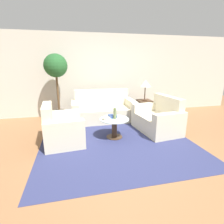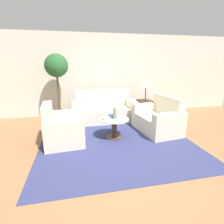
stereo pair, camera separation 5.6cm
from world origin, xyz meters
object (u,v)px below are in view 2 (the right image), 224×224
coffee_table (114,125)px  potted_plant (57,74)px  vase (115,113)px  book_stack (112,116)px  bowl (106,119)px  loveseat (159,120)px  table_lamp (146,84)px  armchair (61,130)px  sofa_main (104,111)px

coffee_table → potted_plant: potted_plant is taller
vase → coffee_table: bearing=-166.3°
vase → book_stack: size_ratio=1.35×
vase → bowl: (-0.20, -0.03, -0.10)m
loveseat → table_lamp: size_ratio=2.08×
armchair → table_lamp: bearing=-66.5°
armchair → loveseat: 2.41m
potted_plant → armchair: bearing=-85.6°
potted_plant → bowl: size_ratio=10.72×
loveseat → bowl: size_ratio=7.29×
loveseat → bowl: bearing=-89.0°
loveseat → armchair: bearing=-92.6°
armchair → vase: (1.21, 0.01, 0.30)m
vase → bowl: size_ratio=1.39×
armchair → potted_plant: size_ratio=0.54×
coffee_table → book_stack: 0.22m
table_lamp → vase: 1.92m
sofa_main → vase: (0.03, -1.35, 0.30)m
sofa_main → armchair: (-1.18, -1.36, 0.00)m
book_stack → bowl: bearing=-146.4°
sofa_main → armchair: sofa_main is taller
sofa_main → vase: size_ratio=7.36×
armchair → loveseat: loveseat is taller
armchair → potted_plant: 1.91m
table_lamp → book_stack: 1.89m
sofa_main → table_lamp: 1.53m
armchair → potted_plant: bearing=-0.4°
bowl → book_stack: size_ratio=0.97×
table_lamp → armchair: bearing=-151.6°
armchair → bowl: armchair is taller
loveseat → coffee_table: size_ratio=1.96×
armchair → coffee_table: bearing=-94.4°
sofa_main → armchair: 1.80m
sofa_main → armchair: size_ratio=1.78×
potted_plant → bowl: (1.13, -1.56, -0.92)m
coffee_table → table_lamp: table_lamp is taller
loveseat → potted_plant: (-2.52, 1.37, 1.11)m
loveseat → bowl: 1.42m
sofa_main → table_lamp: size_ratio=2.93×
armchair → loveseat: bearing=-90.5°
potted_plant → vase: (1.33, -1.54, -0.81)m
table_lamp → loveseat: bearing=-94.5°
loveseat → vase: (-1.19, -0.17, 0.30)m
table_lamp → potted_plant: (-2.61, 0.20, 0.33)m
sofa_main → coffee_table: (0.02, -1.35, 0.01)m
armchair → table_lamp: 2.94m
loveseat → sofa_main: bearing=-140.8°
book_stack → coffee_table: bearing=-83.2°
loveseat → book_stack: bearing=-93.8°
sofa_main → table_lamp: table_lamp is taller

